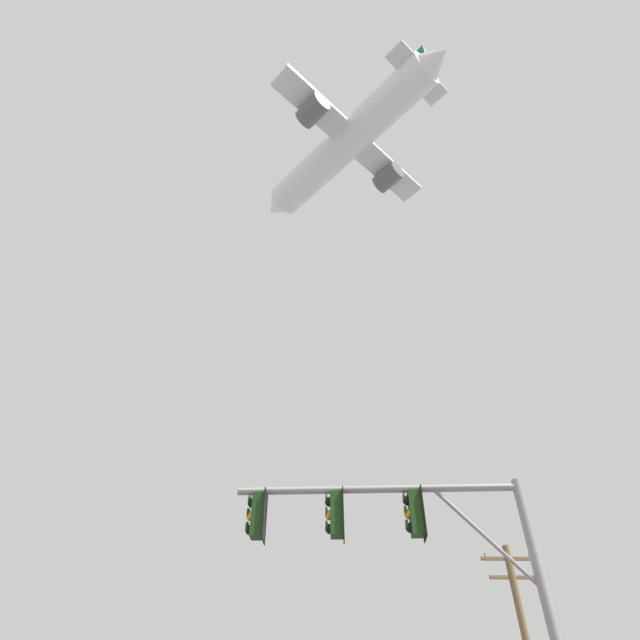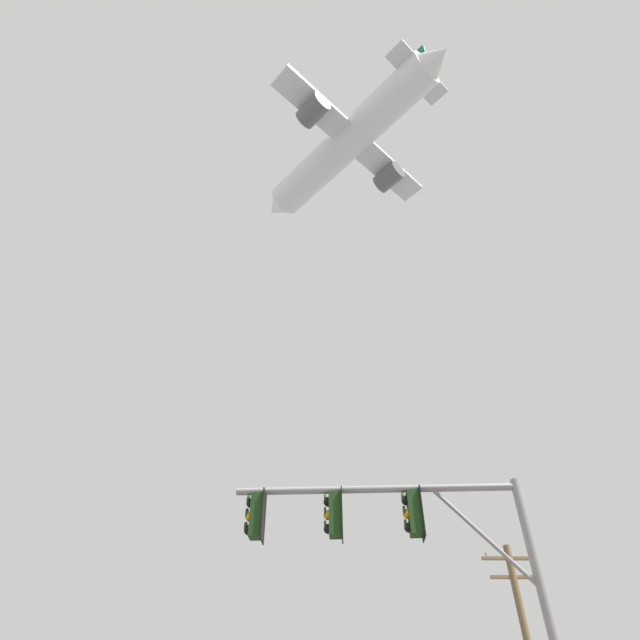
% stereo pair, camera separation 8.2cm
% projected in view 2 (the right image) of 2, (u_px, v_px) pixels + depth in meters
% --- Properties ---
extents(signal_pole_near, '(6.05, 0.66, 6.08)m').
position_uv_depth(signal_pole_near, '(410.00, 548.00, 10.39)').
color(signal_pole_near, gray).
rests_on(signal_pole_near, ground).
extents(airplane, '(17.04, 18.42, 6.09)m').
position_uv_depth(airplane, '(348.00, 141.00, 47.85)').
color(airplane, white).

